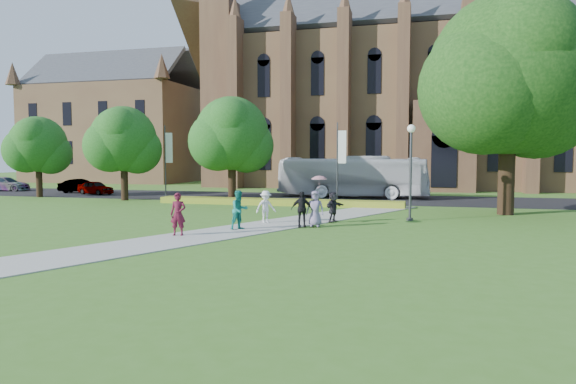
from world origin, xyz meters
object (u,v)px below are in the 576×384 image
(large_tree, at_px, (509,75))
(car_0, at_px, (96,188))
(tour_coach, at_px, (353,177))
(pedestrian_0, at_px, (178,214))
(car_2, at_px, (5,184))
(car_1, at_px, (81,186))
(streetlamp, at_px, (411,160))

(large_tree, xyz_separation_m, car_0, (-34.06, 7.71, -7.72))
(large_tree, xyz_separation_m, tour_coach, (-10.64, 10.30, -6.58))
(tour_coach, height_order, pedestrian_0, tour_coach)
(large_tree, height_order, pedestrian_0, large_tree)
(large_tree, bearing_deg, car_2, 168.28)
(tour_coach, xyz_separation_m, pedestrian_0, (-4.57, -23.08, -0.80))
(large_tree, xyz_separation_m, car_1, (-36.63, 9.05, -7.69))
(car_2, height_order, pedestrian_0, pedestrian_0)
(car_1, bearing_deg, pedestrian_0, -151.69)
(streetlamp, distance_m, car_1, 34.05)
(streetlamp, distance_m, car_2, 42.83)
(tour_coach, xyz_separation_m, car_0, (-23.42, -2.58, -1.14))
(car_0, xyz_separation_m, pedestrian_0, (18.85, -20.50, 0.34))
(car_1, bearing_deg, large_tree, -120.02)
(pedestrian_0, bearing_deg, car_2, 131.85)
(car_0, bearing_deg, streetlamp, -97.78)
(streetlamp, bearing_deg, tour_coach, 109.16)
(car_2, bearing_deg, large_tree, -111.99)
(car_1, distance_m, car_2, 9.27)
(large_tree, height_order, tour_coach, large_tree)
(large_tree, relative_size, car_0, 3.60)
(tour_coach, relative_size, car_2, 2.64)
(streetlamp, height_order, car_1, streetlamp)
(streetlamp, bearing_deg, large_tree, 39.29)
(streetlamp, height_order, tour_coach, streetlamp)
(tour_coach, relative_size, car_0, 3.46)
(streetlamp, relative_size, car_1, 1.31)
(car_1, height_order, pedestrian_0, pedestrian_0)
(large_tree, bearing_deg, car_1, 166.13)
(streetlamp, relative_size, car_2, 1.09)
(tour_coach, bearing_deg, large_tree, -133.14)
(tour_coach, bearing_deg, pedestrian_0, 169.72)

